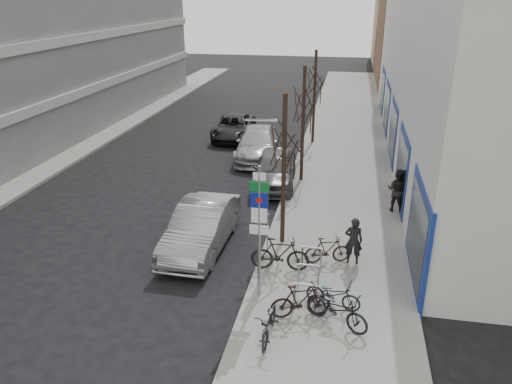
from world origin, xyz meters
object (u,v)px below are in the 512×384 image
at_px(tree_near, 284,135).
at_px(lane_car, 234,127).
at_px(tree_far, 315,75).
at_px(bike_near_right, 301,301).
at_px(parked_car_mid, 275,169).
at_px(bike_mid_curb, 333,292).
at_px(bike_far_curb, 337,306).
at_px(meter_mid, 288,174).
at_px(parked_car_front, 201,227).
at_px(bike_mid_inner, 280,254).
at_px(parked_car_back, 257,144).
at_px(meter_front, 268,227).
at_px(bike_near_left, 270,320).
at_px(bike_rack, 309,274).
at_px(highway_sign_pole, 259,225).
at_px(bike_far_inner, 327,250).
at_px(meter_back, 301,141).
at_px(pedestrian_near, 354,241).
at_px(pedestrian_far, 397,190).
at_px(tree_mid, 304,97).

height_order(tree_near, lane_car, tree_near).
bearing_deg(tree_far, bike_near_right, -86.33).
height_order(tree_far, parked_car_mid, tree_far).
distance_m(bike_mid_curb, bike_far_curb, 0.82).
relative_size(meter_mid, bike_far_curb, 0.67).
bearing_deg(lane_car, parked_car_front, -85.30).
distance_m(tree_near, lane_car, 14.79).
relative_size(bike_mid_inner, parked_car_back, 0.35).
relative_size(meter_front, meter_mid, 1.00).
bearing_deg(bike_near_right, bike_near_left, 127.20).
bearing_deg(meter_mid, bike_rack, -78.20).
relative_size(highway_sign_pole, parked_car_front, 0.85).
bearing_deg(bike_far_inner, parked_car_back, 4.08).
relative_size(bike_far_curb, parked_car_back, 0.35).
xyz_separation_m(meter_back, bike_far_inner, (2.12, -11.73, -0.29)).
relative_size(highway_sign_pole, bike_near_left, 2.46).
xyz_separation_m(bike_rack, lane_car, (-6.15, 16.42, 0.03)).
bearing_deg(bike_far_inner, parked_car_front, 66.06).
xyz_separation_m(parked_car_mid, pedestrian_near, (3.70, -6.99, 0.16)).
xyz_separation_m(tree_near, parked_car_back, (-2.77, 9.87, -3.31)).
bearing_deg(highway_sign_pole, bike_near_left, -71.70).
bearing_deg(pedestrian_far, tree_near, 67.25).
distance_m(parked_car_back, pedestrian_far, 9.42).
relative_size(meter_back, parked_car_back, 0.23).
bearing_deg(tree_mid, parked_car_front, -111.13).
distance_m(bike_mid_curb, parked_car_mid, 10.16).
xyz_separation_m(bike_near_right, pedestrian_near, (1.38, 3.29, 0.29)).
xyz_separation_m(tree_mid, lane_car, (-4.95, 7.02, -3.41)).
xyz_separation_m(meter_mid, pedestrian_far, (4.65, -1.46, 0.15)).
relative_size(bike_near_left, bike_mid_inner, 0.90).
relative_size(bike_mid_inner, parked_car_mid, 0.40).
height_order(highway_sign_pole, pedestrian_near, highway_sign_pole).
distance_m(bike_near_right, pedestrian_near, 3.58).
relative_size(meter_mid, bike_far_inner, 0.81).
bearing_deg(tree_far, tree_mid, -90.00).
bearing_deg(tree_mid, bike_near_right, -84.14).
relative_size(meter_front, bike_mid_inner, 0.67).
distance_m(tree_near, bike_mid_inner, 3.92).
distance_m(meter_mid, pedestrian_near, 6.75).
distance_m(meter_mid, bike_far_inner, 6.59).
xyz_separation_m(bike_rack, bike_near_left, (-0.77, -2.50, 0.01)).
relative_size(tree_mid, meter_mid, 4.33).
xyz_separation_m(tree_far, meter_back, (-0.45, -2.50, -3.19)).
bearing_deg(tree_near, highway_sign_pole, -93.26).
distance_m(meter_front, meter_mid, 5.50).
distance_m(bike_far_curb, pedestrian_near, 3.48).
bearing_deg(parked_car_mid, highway_sign_pole, -88.33).
xyz_separation_m(bike_mid_inner, pedestrian_far, (4.00, 5.52, 0.34)).
bearing_deg(bike_mid_curb, bike_rack, 57.98).
relative_size(tree_mid, tree_far, 1.00).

